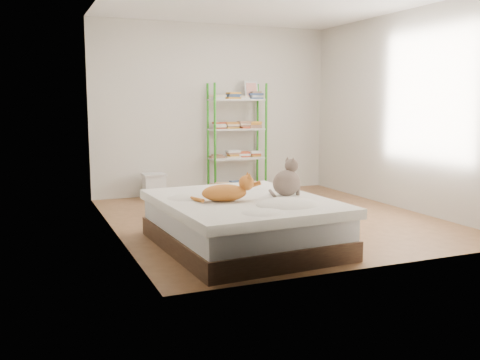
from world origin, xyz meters
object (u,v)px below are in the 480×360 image
grey_cat (287,177)px  white_bin (154,186)px  cardboard_box (231,197)px  bed (242,223)px  orange_cat (224,191)px  shelf_unit (237,139)px

grey_cat → white_bin: bearing=-3.7°
cardboard_box → bed: bearing=-77.0°
white_bin → grey_cat: bearing=-77.4°
orange_cat → shelf_unit: 3.31m
bed → orange_cat: orange_cat is taller
white_bin → orange_cat: bearing=-90.4°
grey_cat → white_bin: size_ratio=0.98×
bed → cardboard_box: (0.57, 1.75, -0.07)m
orange_cat → cardboard_box: size_ratio=0.80×
grey_cat → shelf_unit: shelf_unit is taller
orange_cat → cardboard_box: (0.79, 1.83, -0.42)m
orange_cat → white_bin: size_ratio=1.33×
orange_cat → white_bin: 3.00m
cardboard_box → white_bin: 1.38m
orange_cat → grey_cat: 0.69m
bed → cardboard_box: bearing=68.7°
orange_cat → grey_cat: size_ratio=1.35×
white_bin → cardboard_box: bearing=-56.4°
bed → shelf_unit: size_ratio=1.14×
cardboard_box → grey_cat: bearing=-62.3°
bed → grey_cat: size_ratio=5.30×
grey_cat → shelf_unit: (0.67, 2.97, 0.18)m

